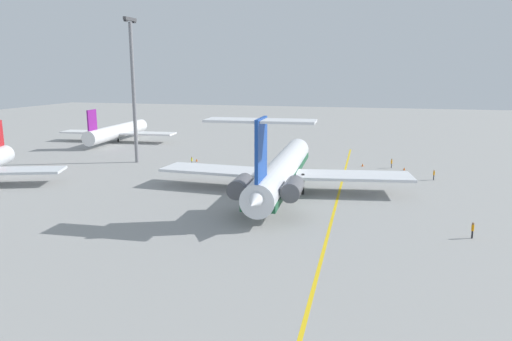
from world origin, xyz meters
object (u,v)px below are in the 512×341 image
ground_crew_near_nose (434,174)px  ground_crew_starboard (392,162)px  safety_cone_tail (197,160)px  ground_crew_near_tail (192,160)px  main_jetliner (281,170)px  light_mast (133,85)px  safety_cone_nose (404,169)px  safety_cone_wingtip (363,165)px  airliner_mid_right (119,131)px  ground_crew_portside (473,228)px

ground_crew_near_nose → ground_crew_starboard: 10.70m
safety_cone_tail → ground_crew_near_tail: bearing=-171.0°
main_jetliner → ground_crew_near_tail: main_jetliner is taller
safety_cone_tail → light_mast: (-3.70, 10.97, 14.50)m
ground_crew_starboard → light_mast: bearing=17.0°
safety_cone_tail → ground_crew_starboard: bearing=-85.8°
ground_crew_near_tail → safety_cone_nose: ground_crew_near_tail is taller
main_jetliner → light_mast: size_ratio=1.56×
safety_cone_wingtip → safety_cone_tail: (-3.09, 31.82, 0.00)m
airliner_mid_right → ground_crew_near_nose: airliner_mid_right is taller
main_jetliner → light_mast: (16.72, 32.11, 11.41)m
main_jetliner → safety_cone_wingtip: bearing=-27.2°
ground_crew_portside → light_mast: bearing=13.3°
main_jetliner → airliner_mid_right: bearing=47.6°
ground_crew_portside → safety_cone_tail: 56.40m
safety_cone_nose → main_jetliner: bearing=140.3°
ground_crew_near_nose → main_jetliner: bearing=-158.5°
ground_crew_portside → ground_crew_near_nose: bearing=-45.5°
safety_cone_nose → ground_crew_near_tail: bearing=98.0°
ground_crew_near_nose → ground_crew_starboard: ground_crew_starboard is taller
safety_cone_nose → safety_cone_tail: bearing=91.9°
ground_crew_near_nose → ground_crew_near_tail: size_ratio=1.02×
safety_cone_wingtip → ground_crew_portside: bearing=-161.0°
ground_crew_near_tail → safety_cone_tail: bearing=-105.2°
safety_cone_nose → safety_cone_wingtip: bearing=76.6°
ground_crew_starboard → safety_cone_nose: bearing=157.6°
ground_crew_near_nose → ground_crew_portside: (-28.57, -1.20, 0.04)m
airliner_mid_right → ground_crew_near_tail: airliner_mid_right is taller
ground_crew_near_nose → safety_cone_wingtip: (8.88, 11.70, -0.81)m
ground_crew_near_tail → ground_crew_starboard: bearing=166.3°
airliner_mid_right → ground_crew_starboard: 68.70m
ground_crew_near_tail → light_mast: bearing=-26.2°
ground_crew_near_tail → main_jetliner: bearing=117.2°
ground_crew_starboard → safety_cone_nose: size_ratio=3.20×
ground_crew_near_nose → ground_crew_portside: size_ratio=0.97×
airliner_mid_right → safety_cone_tail: airliner_mid_right is taller
ground_crew_near_nose → safety_cone_nose: ground_crew_near_nose is taller
ground_crew_near_nose → ground_crew_starboard: bearing=115.9°
airliner_mid_right → safety_cone_nose: bearing=-110.0°
safety_cone_nose → light_mast: bearing=95.7°
light_mast → ground_crew_starboard: bearing=-82.4°
airliner_mid_right → ground_crew_portside: airliner_mid_right is taller
ground_crew_starboard → safety_cone_nose: (-1.36, -2.21, -0.84)m
safety_cone_nose → safety_cone_tail: (-1.33, 39.21, 0.00)m
ground_crew_near_nose → ground_crew_starboard: size_ratio=0.97×
ground_crew_near_tail → safety_cone_nose: size_ratio=3.04×
airliner_mid_right → ground_crew_starboard: airliner_mid_right is taller
safety_cone_wingtip → light_mast: bearing=99.0°
ground_crew_near_nose → safety_cone_wingtip: 14.71m
main_jetliner → safety_cone_tail: 29.56m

